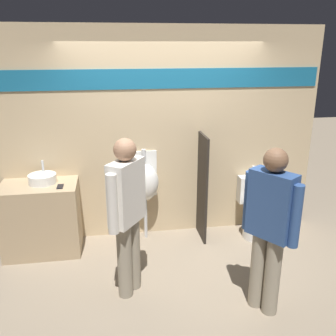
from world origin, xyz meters
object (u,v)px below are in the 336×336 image
(person_in_vest, at_px, (270,225))
(toilet, at_px, (256,213))
(urinal_near_counter, at_px, (145,182))
(person_with_lanyard, at_px, (127,212))
(sink_basin, at_px, (42,179))
(cell_phone, at_px, (60,186))

(person_in_vest, bearing_deg, toilet, -53.85)
(urinal_near_counter, bearing_deg, person_with_lanyard, -104.01)
(sink_basin, relative_size, urinal_near_counter, 0.27)
(cell_phone, relative_size, urinal_near_counter, 0.12)
(person_with_lanyard, bearing_deg, urinal_near_counter, 21.56)
(cell_phone, bearing_deg, person_with_lanyard, -49.57)
(urinal_near_counter, height_order, toilet, urinal_near_counter)
(person_with_lanyard, bearing_deg, cell_phone, 76.00)
(person_in_vest, bearing_deg, cell_phone, 21.12)
(toilet, xyz_separation_m, person_in_vest, (-0.49, -1.44, 0.58))
(toilet, bearing_deg, urinal_near_counter, 173.43)
(sink_basin, distance_m, person_with_lanyard, 1.41)
(cell_phone, xyz_separation_m, urinal_near_counter, (1.02, 0.27, -0.10))
(urinal_near_counter, distance_m, person_in_vest, 1.89)
(sink_basin, height_order, cell_phone, sink_basin)
(toilet, bearing_deg, cell_phone, -177.73)
(sink_basin, bearing_deg, urinal_near_counter, 4.50)
(sink_basin, bearing_deg, person_in_vest, -34.18)
(urinal_near_counter, bearing_deg, cell_phone, -165.24)
(sink_basin, bearing_deg, person_with_lanyard, -47.21)
(person_with_lanyard, bearing_deg, toilet, -25.72)
(sink_basin, relative_size, cell_phone, 2.35)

